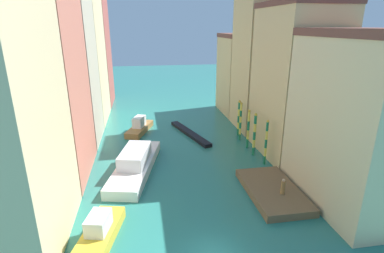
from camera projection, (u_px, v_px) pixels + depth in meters
name	position (u px, v px, depth m)	size (l,w,h in m)	color
ground_plane	(173.00, 133.00, 42.25)	(154.00, 154.00, 0.00)	#28756B
building_left_1	(43.00, 87.00, 27.85)	(6.92, 10.18, 17.99)	#C6705B
building_left_2	(65.00, 68.00, 36.55)	(6.92, 8.25, 19.06)	#BCB299
building_left_3	(79.00, 57.00, 45.49)	(6.92, 11.12, 19.86)	beige
building_left_4	(90.00, 51.00, 55.51)	(6.92, 9.72, 19.97)	#B25147
building_right_0	(359.00, 122.00, 23.95)	(6.92, 11.54, 14.30)	beige
building_right_1	(295.00, 82.00, 33.62)	(6.92, 10.09, 16.94)	#DBB77A
building_right_2	(263.00, 54.00, 41.72)	(6.92, 8.10, 21.49)	#DBB77A
building_right_3	(242.00, 74.00, 51.08)	(6.92, 8.95, 13.25)	#DBB77A
waterfront_dock	(273.00, 191.00, 26.93)	(4.39, 7.99, 0.68)	brown
person_on_dock	(283.00, 187.00, 25.65)	(0.36, 0.36, 1.42)	olive
mooring_pole_0	(266.00, 142.00, 32.08)	(0.29, 0.29, 5.10)	#197247
mooring_pole_1	(254.00, 134.00, 34.43)	(0.34, 0.34, 5.12)	#197247
mooring_pole_2	(248.00, 129.00, 36.55)	(0.33, 0.33, 4.91)	#197247
mooring_pole_3	(240.00, 121.00, 39.13)	(0.32, 0.32, 5.13)	#197247
mooring_pole_4	(239.00, 118.00, 40.81)	(0.37, 0.37, 4.99)	#197247
vaporetto_white	(135.00, 163.00, 31.15)	(5.80, 12.28, 2.40)	white
gondola_black	(190.00, 133.00, 41.65)	(4.16, 10.40, 0.47)	black
motorboat_0	(100.00, 232.00, 21.00)	(3.32, 6.16, 2.07)	gold
motorboat_1	(140.00, 127.00, 42.77)	(4.14, 6.87, 2.21)	olive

